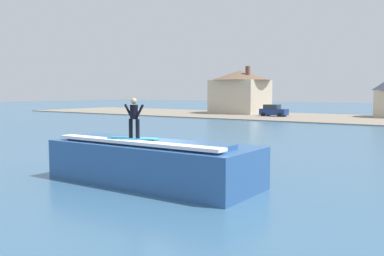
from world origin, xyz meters
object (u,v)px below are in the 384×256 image
object	(u,v)px
wave_crest	(152,162)
house_with_chimney	(240,90)
surfer	(134,116)
surfboard	(133,138)
car_near_shore	(273,111)

from	to	relation	value
wave_crest	house_with_chimney	world-z (taller)	house_with_chimney
wave_crest	surfer	xyz separation A→B (m)	(-0.29, -0.74, 1.93)
wave_crest	surfboard	distance (m)	1.30
surfer	house_with_chimney	size ratio (longest dim) A/B	0.16
wave_crest	car_near_shore	size ratio (longest dim) A/B	2.26
wave_crest	house_with_chimney	size ratio (longest dim) A/B	0.89
car_near_shore	house_with_chimney	world-z (taller)	house_with_chimney
car_near_shore	house_with_chimney	distance (m)	10.08
surfer	house_with_chimney	distance (m)	54.82
wave_crest	surfboard	world-z (taller)	surfboard
car_near_shore	house_with_chimney	xyz separation A→B (m)	(-8.18, 5.06, 3.00)
surfer	car_near_shore	world-z (taller)	surfer
surfboard	house_with_chimney	bearing A→B (deg)	113.55
wave_crest	car_near_shore	bearing A→B (deg)	107.61
surfboard	house_with_chimney	world-z (taller)	house_with_chimney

